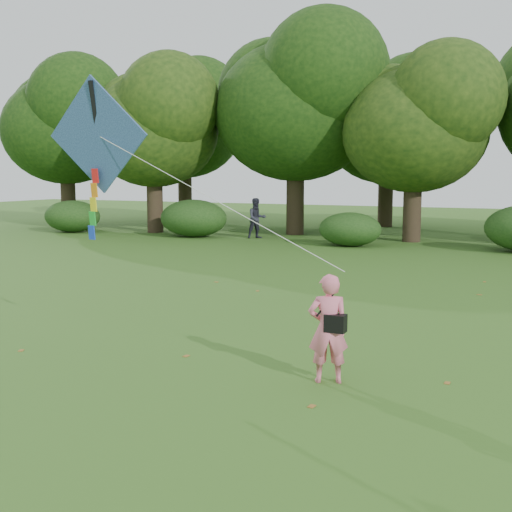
% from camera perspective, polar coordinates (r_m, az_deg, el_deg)
% --- Properties ---
extents(ground, '(100.00, 100.00, 0.00)m').
position_cam_1_polar(ground, '(10.17, 2.45, -10.18)').
color(ground, '#265114').
rests_on(ground, ground).
extents(man_kite_flyer, '(0.70, 0.59, 1.62)m').
position_cam_1_polar(man_kite_flyer, '(9.50, 6.43, -6.42)').
color(man_kite_flyer, pink).
rests_on(man_kite_flyer, ground).
extents(bystander_left, '(1.16, 1.16, 1.89)m').
position_cam_1_polar(bystander_left, '(30.17, 0.06, 3.37)').
color(bystander_left, '#2A2A38').
rests_on(bystander_left, ground).
extents(crossbody_bag, '(0.43, 0.20, 0.68)m').
position_cam_1_polar(crossbody_bag, '(9.41, 7.06, -5.89)').
color(crossbody_bag, black).
rests_on(crossbody_bag, ground).
extents(flying_kite, '(5.88, 0.97, 3.11)m').
position_cam_1_polar(flying_kite, '(12.00, -13.85, 10.09)').
color(flying_kite, '#2836AF').
rests_on(flying_kite, ground).
extents(tree_line, '(54.70, 15.30, 9.48)m').
position_cam_1_polar(tree_line, '(32.01, 21.56, 11.43)').
color(tree_line, '#3A2D1E').
rests_on(tree_line, ground).
extents(shrub_band, '(39.15, 3.22, 1.88)m').
position_cam_1_polar(shrub_band, '(27.03, 15.35, 2.44)').
color(shrub_band, '#264919').
rests_on(shrub_band, ground).
extents(fallen_leaves, '(8.38, 11.39, 0.01)m').
position_cam_1_polar(fallen_leaves, '(13.57, 2.43, -5.66)').
color(fallen_leaves, brown).
rests_on(fallen_leaves, ground).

